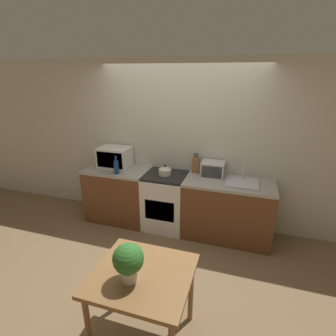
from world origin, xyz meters
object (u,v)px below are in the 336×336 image
at_px(bottle, 116,167).
at_px(stove_range, 166,201).
at_px(microwave, 115,157).
at_px(kettle, 165,171).
at_px(toaster_oven, 213,169).
at_px(dining_table, 143,283).

bearing_deg(bottle, stove_range, 14.33).
relative_size(stove_range, microwave, 1.77).
height_order(kettle, bottle, bottle).
bearing_deg(toaster_oven, stove_range, -167.86).
bearing_deg(dining_table, stove_range, 102.18).
xyz_separation_m(microwave, toaster_oven, (1.61, 0.05, -0.05)).
distance_m(stove_range, toaster_oven, 0.91).
height_order(bottle, dining_table, bottle).
relative_size(microwave, dining_table, 0.60).
bearing_deg(dining_table, microwave, 123.28).
bearing_deg(microwave, stove_range, -6.52).
distance_m(stove_range, dining_table, 1.97).
bearing_deg(kettle, dining_table, -77.56).
relative_size(stove_range, toaster_oven, 2.66).
bearing_deg(toaster_oven, kettle, -167.72).
bearing_deg(dining_table, toaster_oven, 82.22).
distance_m(kettle, dining_table, 1.98).
xyz_separation_m(stove_range, toaster_oven, (0.70, 0.15, 0.57)).
relative_size(microwave, toaster_oven, 1.50).
height_order(kettle, dining_table, kettle).
xyz_separation_m(kettle, bottle, (-0.73, -0.18, 0.04)).
distance_m(bottle, toaster_oven, 1.47).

